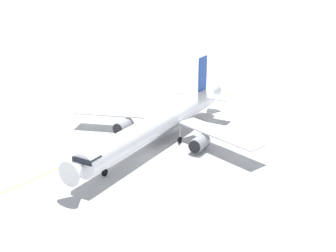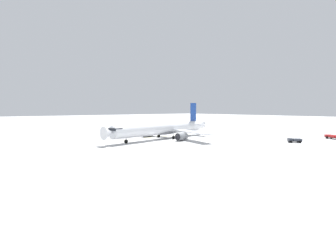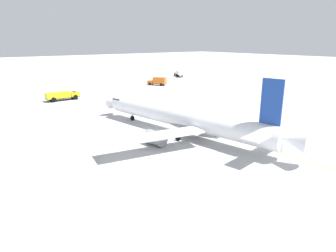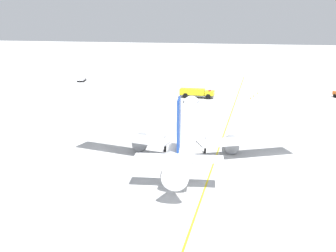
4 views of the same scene
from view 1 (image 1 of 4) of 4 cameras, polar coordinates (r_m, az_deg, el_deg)
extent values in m
plane|color=#B2B2B2|center=(71.91, -2.82, -3.91)|extent=(600.00, 600.00, 0.00)
cylinder|color=white|center=(76.01, -1.35, 0.20)|extent=(38.09, 9.33, 3.76)
cone|color=white|center=(61.18, -11.39, -5.46)|extent=(3.50, 3.98, 3.57)
cone|color=white|center=(93.05, 5.32, 4.15)|extent=(4.43, 3.75, 3.20)
cube|color=black|center=(62.31, -10.12, -4.01)|extent=(2.85, 3.52, 0.70)
ellipsoid|color=slate|center=(77.88, -0.61, -0.09)|extent=(14.01, 5.37, 2.07)
cube|color=#193D93|center=(88.49, 4.36, 6.58)|extent=(3.20, 0.71, 6.56)
cube|color=white|center=(88.34, 6.16, 3.53)|extent=(3.30, 5.28, 0.20)
cube|color=white|center=(91.05, 2.46, 4.15)|extent=(3.30, 5.28, 0.20)
cube|color=white|center=(74.40, 6.46, -0.93)|extent=(6.67, 16.65, 0.28)
cube|color=white|center=(83.94, -6.07, 1.61)|extent=(10.84, 16.08, 0.28)
cylinder|color=gray|center=(73.96, 3.97, -2.17)|extent=(3.83, 2.84, 2.34)
cylinder|color=black|center=(72.47, 3.32, -2.64)|extent=(0.44, 1.99, 1.99)
cylinder|color=gray|center=(81.31, -5.60, -0.07)|extent=(3.83, 2.84, 2.34)
cylinder|color=black|center=(79.96, -6.35, -0.47)|extent=(0.44, 1.99, 1.99)
cylinder|color=#9EA0A5|center=(65.84, -7.99, -4.96)|extent=(0.20, 0.20, 2.12)
cylinder|color=black|center=(66.29, -7.94, -5.79)|extent=(1.13, 0.46, 1.10)
cylinder|color=#9EA0A5|center=(76.60, 1.49, -1.01)|extent=(0.20, 0.20, 2.12)
cylinder|color=black|center=(76.99, 1.49, -1.75)|extent=(1.13, 0.46, 1.10)
cylinder|color=#9EA0A5|center=(79.76, -2.63, -0.13)|extent=(0.20, 0.20, 2.12)
cylinder|color=black|center=(80.14, -2.62, -0.84)|extent=(1.13, 0.46, 1.10)
cube|color=yellow|center=(77.92, -6.24, -2.02)|extent=(176.84, 4.42, 0.01)
camera|label=2|loc=(27.23, 89.81, -51.42)|focal=27.09mm
camera|label=3|loc=(96.32, 32.11, 9.79)|focal=31.99mm
camera|label=4|loc=(133.54, 12.98, 16.36)|focal=44.09mm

